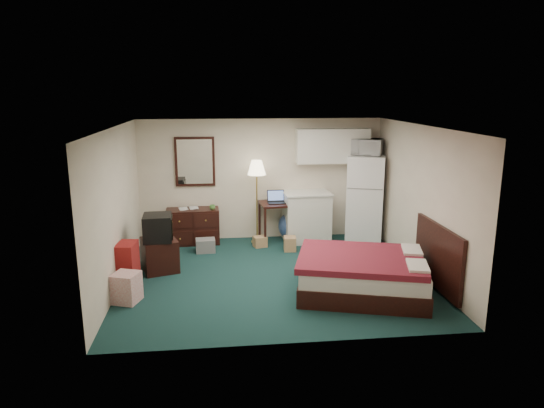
{
  "coord_description": "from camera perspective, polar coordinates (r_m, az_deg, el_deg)",
  "views": [
    {
      "loc": [
        -0.89,
        -7.64,
        3.06
      ],
      "look_at": [
        -0.01,
        0.13,
        1.22
      ],
      "focal_mm": 32.0,
      "sensor_mm": 36.0,
      "label": 1
    }
  ],
  "objects": [
    {
      "name": "mirror",
      "position": [
        9.97,
        -9.05,
        4.95
      ],
      "size": [
        0.8,
        0.06,
        1.0
      ],
      "primitive_type": null,
      "color": "white",
      "rests_on": "walls"
    },
    {
      "name": "book_b",
      "position": [
        9.92,
        -9.71,
        0.1
      ],
      "size": [
        0.18,
        0.05,
        0.24
      ],
      "primitive_type": "imported",
      "rotation": [
        0.0,
        0.0,
        0.16
      ],
      "color": "#B17B46",
      "rests_on": "dresser"
    },
    {
      "name": "exercise_ball",
      "position": [
        10.1,
        2.49,
        -2.58
      ],
      "size": [
        0.7,
        0.7,
        0.62
      ],
      "primitive_type": "sphere",
      "rotation": [
        0.0,
        0.0,
        -0.15
      ],
      "color": "#2F497F",
      "rests_on": "floor"
    },
    {
      "name": "ceiling",
      "position": [
        7.71,
        0.21,
        9.09
      ],
      "size": [
        5.0,
        4.5,
        0.01
      ],
      "primitive_type": "cube",
      "color": "beige",
      "rests_on": "walls"
    },
    {
      "name": "upper_cabinets",
      "position": [
        10.05,
        7.11,
        6.81
      ],
      "size": [
        1.5,
        0.35,
        0.7
      ],
      "primitive_type": null,
      "color": "silver",
      "rests_on": "walls"
    },
    {
      "name": "dresser",
      "position": [
        10.01,
        -9.27,
        -2.59
      ],
      "size": [
        1.07,
        0.52,
        0.72
      ],
      "primitive_type": null,
      "rotation": [
        0.0,
        0.0,
        0.04
      ],
      "color": "black",
      "rests_on": "floor"
    },
    {
      "name": "crt_tv",
      "position": [
        8.46,
        -13.3,
        -2.72
      ],
      "size": [
        0.51,
        0.55,
        0.45
      ],
      "primitive_type": null,
      "rotation": [
        0.0,
        0.0,
        0.05
      ],
      "color": "black",
      "rests_on": "tv_stand"
    },
    {
      "name": "bed",
      "position": [
        7.63,
        10.62,
        -8.2
      ],
      "size": [
        2.2,
        1.92,
        0.6
      ],
      "primitive_type": null,
      "rotation": [
        0.0,
        0.0,
        -0.27
      ],
      "color": "maroon",
      "rests_on": "floor"
    },
    {
      "name": "laptop",
      "position": [
        9.79,
        0.55,
        0.79
      ],
      "size": [
        0.36,
        0.3,
        0.24
      ],
      "primitive_type": null,
      "rotation": [
        0.0,
        0.0,
        0.03
      ],
      "color": "black",
      "rests_on": "desk"
    },
    {
      "name": "headboard",
      "position": [
        7.96,
        18.94,
        -5.87
      ],
      "size": [
        0.06,
        1.56,
        1.0
      ],
      "primitive_type": null,
      "color": "black",
      "rests_on": "walls"
    },
    {
      "name": "book_a",
      "position": [
        9.9,
        -10.92,
        0.02
      ],
      "size": [
        0.18,
        0.05,
        0.24
      ],
      "primitive_type": "imported",
      "rotation": [
        0.0,
        0.0,
        0.2
      ],
      "color": "#B17B46",
      "rests_on": "dresser"
    },
    {
      "name": "walls",
      "position": [
        7.9,
        0.21,
        0.01
      ],
      "size": [
        5.01,
        4.51,
        2.5
      ],
      "color": "beige",
      "rests_on": "floor"
    },
    {
      "name": "retail_box",
      "position": [
        7.56,
        -16.76,
        -9.4
      ],
      "size": [
        0.45,
        0.45,
        0.44
      ],
      "primitive_type": null,
      "rotation": [
        0.0,
        0.0,
        -0.33
      ],
      "color": "silver",
      "rests_on": "floor"
    },
    {
      "name": "floor",
      "position": [
        8.28,
        0.2,
        -8.44
      ],
      "size": [
        5.0,
        4.5,
        0.01
      ],
      "primitive_type": "cube",
      "color": "#123638",
      "rests_on": "ground"
    },
    {
      "name": "cardboard_box_a",
      "position": [
        9.72,
        -1.42,
        -4.44
      ],
      "size": [
        0.3,
        0.27,
        0.21
      ],
      "primitive_type": null,
      "rotation": [
        0.0,
        0.0,
        0.26
      ],
      "color": "#B17B46",
      "rests_on": "floor"
    },
    {
      "name": "cardboard_box_b",
      "position": [
        9.5,
        2.11,
        -4.68
      ],
      "size": [
        0.25,
        0.29,
        0.27
      ],
      "primitive_type": null,
      "rotation": [
        0.0,
        0.0,
        -0.08
      ],
      "color": "#B17B46",
      "rests_on": "floor"
    },
    {
      "name": "desk",
      "position": [
        9.95,
        0.52,
        -2.17
      ],
      "size": [
        0.72,
        0.72,
        0.83
      ],
      "primitive_type": null,
      "rotation": [
        0.0,
        0.0,
        0.1
      ],
      "color": "black",
      "rests_on": "floor"
    },
    {
      "name": "suitcase",
      "position": [
        8.06,
        -16.63,
        -6.88
      ],
      "size": [
        0.33,
        0.47,
        0.72
      ],
      "primitive_type": null,
      "rotation": [
        0.0,
        0.0,
        -0.12
      ],
      "color": "#740E04",
      "rests_on": "floor"
    },
    {
      "name": "kitchen_counter",
      "position": [
        10.05,
        4.05,
        -1.55
      ],
      "size": [
        0.95,
        0.74,
        1.0
      ],
      "primitive_type": null,
      "rotation": [
        0.0,
        0.0,
        0.05
      ],
      "color": "silver",
      "rests_on": "floor"
    },
    {
      "name": "floor_lamp",
      "position": [
        9.83,
        -1.79,
        0.24
      ],
      "size": [
        0.42,
        0.42,
        1.7
      ],
      "primitive_type": null,
      "rotation": [
        0.0,
        0.0,
        -0.15
      ],
      "color": "gold",
      "rests_on": "floor"
    },
    {
      "name": "fridge",
      "position": [
        10.22,
        10.91,
        0.72
      ],
      "size": [
        0.93,
        0.93,
        1.77
      ],
      "primitive_type": null,
      "rotation": [
        0.0,
        0.0,
        -0.34
      ],
      "color": "white",
      "rests_on": "floor"
    },
    {
      "name": "tv_stand",
      "position": [
        8.65,
        -13.07,
        -5.85
      ],
      "size": [
        0.72,
        0.75,
        0.56
      ],
      "primitive_type": null,
      "rotation": [
        0.0,
        0.0,
        0.31
      ],
      "color": "black",
      "rests_on": "floor"
    },
    {
      "name": "file_bin",
      "position": [
        9.5,
        -7.83,
        -4.85
      ],
      "size": [
        0.38,
        0.3,
        0.26
      ],
      "primitive_type": null,
      "rotation": [
        0.0,
        0.0,
        0.06
      ],
      "color": "slate",
      "rests_on": "floor"
    },
    {
      "name": "mug",
      "position": [
        9.81,
        -7.03,
        -0.31
      ],
      "size": [
        0.14,
        0.12,
        0.12
      ],
      "primitive_type": "imported",
      "rotation": [
        0.0,
        0.0,
        0.22
      ],
      "color": "#528B3E",
      "rests_on": "dresser"
    },
    {
      "name": "microwave",
      "position": [
        10.09,
        11.14,
        6.82
      ],
      "size": [
        0.68,
        0.57,
        0.41
      ],
      "primitive_type": "imported",
      "rotation": [
        0.0,
        0.0,
        -0.47
      ],
      "color": "white",
      "rests_on": "fridge"
    }
  ]
}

